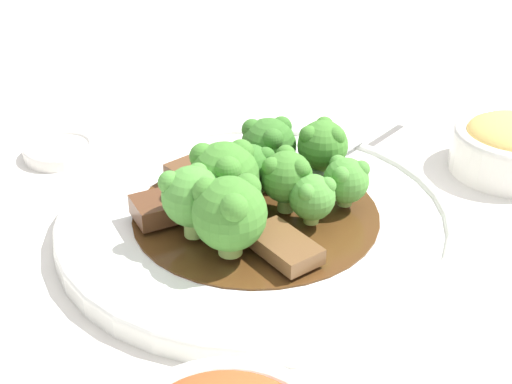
# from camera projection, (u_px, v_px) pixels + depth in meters

# --- Properties ---
(ground_plane) EXTENTS (4.00, 4.00, 0.00)m
(ground_plane) POSITION_uv_depth(u_px,v_px,m) (256.00, 229.00, 0.56)
(ground_plane) COLOR silver
(main_plate) EXTENTS (0.31, 0.31, 0.02)m
(main_plate) POSITION_uv_depth(u_px,v_px,m) (256.00, 219.00, 0.55)
(main_plate) COLOR white
(main_plate) RESTS_ON ground_plane
(beef_strip_0) EXTENTS (0.04, 0.05, 0.01)m
(beef_strip_0) POSITION_uv_depth(u_px,v_px,m) (198.00, 171.00, 0.59)
(beef_strip_0) COLOR brown
(beef_strip_0) RESTS_ON main_plate
(beef_strip_1) EXTENTS (0.06, 0.04, 0.01)m
(beef_strip_1) POSITION_uv_depth(u_px,v_px,m) (283.00, 246.00, 0.50)
(beef_strip_1) COLOR brown
(beef_strip_1) RESTS_ON main_plate
(beef_strip_2) EXTENTS (0.04, 0.07, 0.02)m
(beef_strip_2) POSITION_uv_depth(u_px,v_px,m) (180.00, 203.00, 0.54)
(beef_strip_2) COLOR #56331E
(beef_strip_2) RESTS_ON main_plate
(broccoli_floret_0) EXTENTS (0.04, 0.04, 0.04)m
(broccoli_floret_0) POSITION_uv_depth(u_px,v_px,m) (346.00, 179.00, 0.54)
(broccoli_floret_0) COLOR #7FA84C
(broccoli_floret_0) RESTS_ON main_plate
(broccoli_floret_1) EXTENTS (0.05, 0.05, 0.05)m
(broccoli_floret_1) POSITION_uv_depth(u_px,v_px,m) (269.00, 144.00, 0.58)
(broccoli_floret_1) COLOR #7FA84C
(broccoli_floret_1) RESTS_ON main_plate
(broccoli_floret_2) EXTENTS (0.04, 0.04, 0.05)m
(broccoli_floret_2) POSITION_uv_depth(u_px,v_px,m) (323.00, 145.00, 0.57)
(broccoli_floret_2) COLOR #7FA84C
(broccoli_floret_2) RESTS_ON main_plate
(broccoli_floret_3) EXTENTS (0.04, 0.04, 0.04)m
(broccoli_floret_3) POSITION_uv_depth(u_px,v_px,m) (249.00, 169.00, 0.55)
(broccoli_floret_3) COLOR #7FA84C
(broccoli_floret_3) RESTS_ON main_plate
(broccoli_floret_4) EXTENTS (0.05, 0.05, 0.06)m
(broccoli_floret_4) POSITION_uv_depth(u_px,v_px,m) (224.00, 175.00, 0.52)
(broccoli_floret_4) COLOR #8EB756
(broccoli_floret_4) RESTS_ON main_plate
(broccoli_floret_5) EXTENTS (0.04, 0.04, 0.05)m
(broccoli_floret_5) POSITION_uv_depth(u_px,v_px,m) (287.00, 176.00, 0.53)
(broccoli_floret_5) COLOR #8EB756
(broccoli_floret_5) RESTS_ON main_plate
(broccoli_floret_6) EXTENTS (0.03, 0.03, 0.04)m
(broccoli_floret_6) POSITION_uv_depth(u_px,v_px,m) (312.00, 196.00, 0.52)
(broccoli_floret_6) COLOR #8EB756
(broccoli_floret_6) RESTS_ON main_plate
(broccoli_floret_7) EXTENTS (0.05, 0.05, 0.06)m
(broccoli_floret_7) POSITION_uv_depth(u_px,v_px,m) (230.00, 212.00, 0.48)
(broccoli_floret_7) COLOR #8EB756
(broccoli_floret_7) RESTS_ON main_plate
(broccoli_floret_8) EXTENTS (0.04, 0.04, 0.05)m
(broccoli_floret_8) POSITION_uv_depth(u_px,v_px,m) (192.00, 195.00, 0.50)
(broccoli_floret_8) COLOR #8EB756
(broccoli_floret_8) RESTS_ON main_plate
(serving_spoon) EXTENTS (0.09, 0.21, 0.01)m
(serving_spoon) POSITION_uv_depth(u_px,v_px,m) (324.00, 159.00, 0.61)
(serving_spoon) COLOR silver
(serving_spoon) RESTS_ON main_plate
(sauce_dish) EXTENTS (0.07, 0.07, 0.01)m
(sauce_dish) POSITION_uv_depth(u_px,v_px,m) (59.00, 150.00, 0.66)
(sauce_dish) COLOR white
(sauce_dish) RESTS_ON ground_plane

